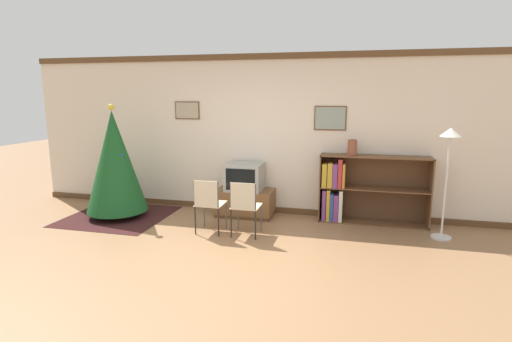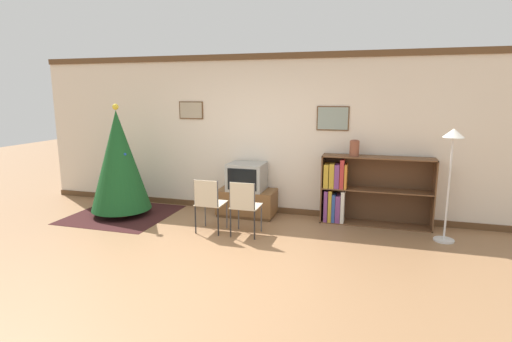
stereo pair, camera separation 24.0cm
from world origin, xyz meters
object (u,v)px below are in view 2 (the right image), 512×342
(tv_console, at_px, (247,202))
(vase, at_px, (354,148))
(christmas_tree, at_px, (119,161))
(folding_chair_right, at_px, (244,205))
(folding_chair_left, at_px, (209,202))
(bookshelf, at_px, (355,191))
(standing_lamp, at_px, (452,156))
(television, at_px, (247,177))

(tv_console, height_order, vase, vase)
(christmas_tree, bearing_deg, tv_console, 15.50)
(tv_console, height_order, folding_chair_right, folding_chair_right)
(folding_chair_left, bearing_deg, bookshelf, 28.00)
(tv_console, relative_size, standing_lamp, 0.61)
(tv_console, xyz_separation_m, folding_chair_left, (-0.28, -0.99, 0.25))
(christmas_tree, relative_size, standing_lamp, 1.18)
(folding_chair_right, height_order, bookshelf, bookshelf)
(tv_console, xyz_separation_m, television, (-0.00, -0.00, 0.45))
(television, height_order, bookshelf, bookshelf)
(television, relative_size, bookshelf, 0.35)
(folding_chair_left, distance_m, bookshelf, 2.33)
(folding_chair_left, bearing_deg, vase, 27.60)
(folding_chair_left, bearing_deg, tv_console, 74.41)
(vase, relative_size, standing_lamp, 0.16)
(bookshelf, xyz_separation_m, vase, (-0.04, -0.04, 0.70))
(folding_chair_right, relative_size, standing_lamp, 0.52)
(television, bearing_deg, vase, 2.15)
(tv_console, distance_m, standing_lamp, 3.22)
(tv_console, bearing_deg, television, -90.00)
(folding_chair_left, xyz_separation_m, bookshelf, (2.06, 1.09, 0.05))
(tv_console, relative_size, television, 1.61)
(television, distance_m, bookshelf, 1.79)
(tv_console, bearing_deg, folding_chair_left, -105.59)
(television, xyz_separation_m, standing_lamp, (3.04, -0.37, 0.54))
(folding_chair_right, distance_m, standing_lamp, 2.93)
(tv_console, distance_m, television, 0.45)
(bookshelf, bearing_deg, television, -176.58)
(christmas_tree, relative_size, bookshelf, 1.11)
(folding_chair_left, bearing_deg, television, 74.37)
(bookshelf, distance_m, vase, 0.70)
(bookshelf, height_order, standing_lamp, standing_lamp)
(folding_chair_left, relative_size, standing_lamp, 0.52)
(christmas_tree, height_order, folding_chair_left, christmas_tree)
(standing_lamp, bearing_deg, vase, 161.36)
(tv_console, height_order, standing_lamp, standing_lamp)
(tv_console, xyz_separation_m, vase, (1.74, 0.06, 0.99))
(folding_chair_right, distance_m, bookshelf, 1.86)
(television, distance_m, vase, 1.82)
(christmas_tree, bearing_deg, vase, 9.49)
(folding_chair_right, bearing_deg, folding_chair_left, 180.00)
(tv_console, distance_m, vase, 2.00)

